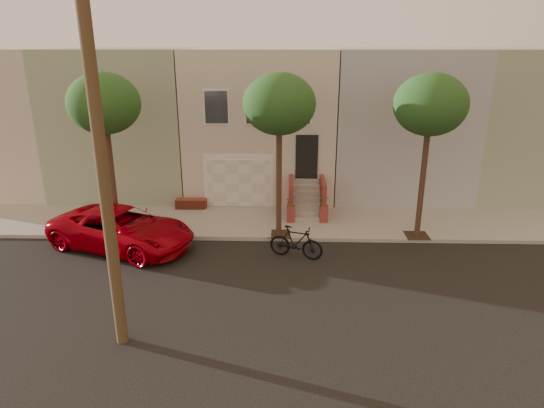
{
  "coord_description": "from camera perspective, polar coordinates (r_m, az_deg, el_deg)",
  "views": [
    {
      "loc": [
        1.24,
        -13.77,
        7.47
      ],
      "look_at": [
        0.76,
        3.0,
        1.73
      ],
      "focal_mm": 31.42,
      "sensor_mm": 36.0,
      "label": 1
    }
  ],
  "objects": [
    {
      "name": "tree_mid",
      "position": [
        17.81,
        0.88,
        11.75
      ],
      "size": [
        2.7,
        2.57,
        6.3
      ],
      "color": "#2D2116",
      "rests_on": "sidewalk"
    },
    {
      "name": "house_row",
      "position": [
        25.28,
        -1.2,
        10.19
      ],
      "size": [
        33.1,
        11.7,
        7.0
      ],
      "color": "#BCB0A0",
      "rests_on": "sidewalk"
    },
    {
      "name": "pickup_truck",
      "position": [
        18.84,
        -17.55,
        -2.85
      ],
      "size": [
        6.13,
        4.38,
        1.55
      ],
      "primitive_type": "imported",
      "rotation": [
        0.0,
        0.0,
        1.21
      ],
      "color": "#A5000E",
      "rests_on": "ground"
    },
    {
      "name": "tree_right",
      "position": [
        18.57,
        18.45,
        11.1
      ],
      "size": [
        2.7,
        2.57,
        6.3
      ],
      "color": "#2D2116",
      "rests_on": "sidewalk"
    },
    {
      "name": "tree_left",
      "position": [
        19.04,
        -19.48,
        11.17
      ],
      "size": [
        2.7,
        2.57,
        6.3
      ],
      "color": "#2D2116",
      "rests_on": "sidewalk"
    },
    {
      "name": "ground",
      "position": [
        15.71,
        -3.12,
        -9.52
      ],
      "size": [
        90.0,
        90.0,
        0.0
      ],
      "primitive_type": "plane",
      "color": "black",
      "rests_on": "ground"
    },
    {
      "name": "sidewalk",
      "position": [
        20.54,
        -1.93,
        -2.22
      ],
      "size": [
        40.0,
        3.7,
        0.15
      ],
      "primitive_type": "cube",
      "color": "gray",
      "rests_on": "ground"
    },
    {
      "name": "motorcycle",
      "position": [
        17.25,
        2.9,
        -4.59
      ],
      "size": [
        2.08,
        1.16,
        1.2
      ],
      "primitive_type": "imported",
      "rotation": [
        0.0,
        0.0,
        1.25
      ],
      "color": "black",
      "rests_on": "ground"
    }
  ]
}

